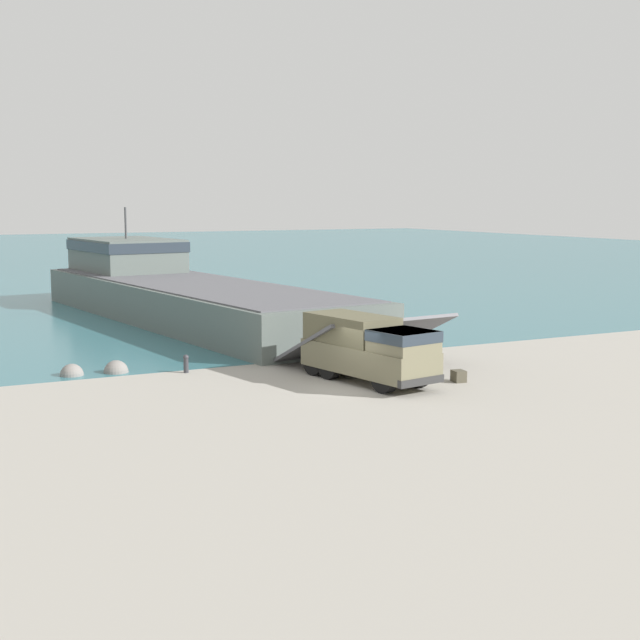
{
  "coord_description": "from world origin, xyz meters",
  "views": [
    {
      "loc": [
        -17.96,
        -32.33,
        7.91
      ],
      "look_at": [
        0.97,
        5.38,
        2.24
      ],
      "focal_mm": 50.0,
      "sensor_mm": 36.0,
      "label": 1
    }
  ],
  "objects_px": {
    "landing_craft": "(178,291)",
    "soldier_on_ramp": "(407,352)",
    "military_truck": "(368,348)",
    "mooring_bollard": "(186,363)",
    "cargo_crate": "(459,376)",
    "moored_boat_b": "(146,274)"
  },
  "relations": [
    {
      "from": "mooring_bollard",
      "to": "cargo_crate",
      "type": "relative_size",
      "value": 1.39
    },
    {
      "from": "military_truck",
      "to": "moored_boat_b",
      "type": "bearing_deg",
      "value": 164.08
    },
    {
      "from": "moored_boat_b",
      "to": "cargo_crate",
      "type": "distance_m",
      "value": 55.74
    },
    {
      "from": "military_truck",
      "to": "moored_boat_b",
      "type": "height_order",
      "value": "military_truck"
    },
    {
      "from": "landing_craft",
      "to": "military_truck",
      "type": "distance_m",
      "value": 25.09
    },
    {
      "from": "soldier_on_ramp",
      "to": "mooring_bollard",
      "type": "distance_m",
      "value": 10.25
    },
    {
      "from": "military_truck",
      "to": "cargo_crate",
      "type": "relative_size",
      "value": 11.79
    },
    {
      "from": "landing_craft",
      "to": "military_truck",
      "type": "relative_size",
      "value": 5.48
    },
    {
      "from": "military_truck",
      "to": "moored_boat_b",
      "type": "relative_size",
      "value": 1.32
    },
    {
      "from": "military_truck",
      "to": "landing_craft",
      "type": "bearing_deg",
      "value": 170.95
    },
    {
      "from": "moored_boat_b",
      "to": "cargo_crate",
      "type": "relative_size",
      "value": 8.91
    },
    {
      "from": "soldier_on_ramp",
      "to": "military_truck",
      "type": "bearing_deg",
      "value": -64.71
    },
    {
      "from": "mooring_bollard",
      "to": "cargo_crate",
      "type": "xyz_separation_m",
      "value": [
        10.05,
        -7.4,
        -0.21
      ]
    },
    {
      "from": "soldier_on_ramp",
      "to": "cargo_crate",
      "type": "height_order",
      "value": "soldier_on_ramp"
    },
    {
      "from": "military_truck",
      "to": "cargo_crate",
      "type": "bearing_deg",
      "value": 53.74
    },
    {
      "from": "moored_boat_b",
      "to": "military_truck",
      "type": "bearing_deg",
      "value": -103.42
    },
    {
      "from": "soldier_on_ramp",
      "to": "mooring_bollard",
      "type": "xyz_separation_m",
      "value": [
        -9.24,
        4.4,
        -0.48
      ]
    },
    {
      "from": "landing_craft",
      "to": "soldier_on_ramp",
      "type": "distance_m",
      "value": 24.08
    },
    {
      "from": "landing_craft",
      "to": "moored_boat_b",
      "type": "distance_m",
      "value": 29.5
    },
    {
      "from": "landing_craft",
      "to": "mooring_bollard",
      "type": "height_order",
      "value": "landing_craft"
    },
    {
      "from": "military_truck",
      "to": "mooring_bollard",
      "type": "height_order",
      "value": "military_truck"
    },
    {
      "from": "landing_craft",
      "to": "soldier_on_ramp",
      "type": "bearing_deg",
      "value": -88.55
    }
  ]
}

